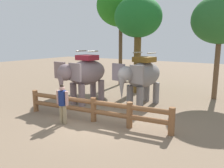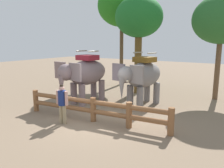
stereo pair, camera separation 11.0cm
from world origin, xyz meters
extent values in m
plane|color=#7C6750|center=(0.00, 0.00, 0.00)|extent=(60.00, 60.00, 0.00)
cylinder|color=brown|center=(-3.27, -0.49, 0.53)|extent=(0.24, 0.24, 1.05)
cylinder|color=brown|center=(-1.63, -0.29, 0.53)|extent=(0.24, 0.24, 1.05)
cylinder|color=brown|center=(0.00, -0.10, 0.53)|extent=(0.24, 0.24, 1.05)
cylinder|color=brown|center=(1.63, 0.09, 0.53)|extent=(0.24, 0.24, 1.05)
cylinder|color=brown|center=(3.27, 0.29, 0.53)|extent=(0.24, 0.24, 1.05)
cylinder|color=brown|center=(0.00, -0.10, 0.45)|extent=(6.56, 0.97, 0.20)
cylinder|color=brown|center=(0.00, -0.10, 0.85)|extent=(6.56, 0.97, 0.20)
cylinder|color=slate|center=(-1.94, 1.43, 0.59)|extent=(0.35, 0.35, 1.17)
cylinder|color=slate|center=(-2.59, 1.49, 0.59)|extent=(0.35, 0.35, 1.17)
cylinder|color=slate|center=(-1.80, 3.01, 0.59)|extent=(0.35, 0.35, 1.17)
cylinder|color=slate|center=(-2.45, 3.07, 0.59)|extent=(0.35, 0.35, 1.17)
ellipsoid|color=slate|center=(-2.20, 2.25, 1.69)|extent=(1.41, 2.74, 1.37)
ellipsoid|color=slate|center=(-2.34, 0.70, 1.86)|extent=(0.82, 0.94, 0.84)
cube|color=gray|center=(-1.76, 0.75, 1.91)|extent=(0.79, 0.19, 0.88)
cube|color=gray|center=(-2.89, 0.86, 1.91)|extent=(0.79, 0.19, 0.88)
cone|color=slate|center=(-2.36, 0.39, 1.19)|extent=(0.31, 0.31, 1.08)
cube|color=maroon|center=(-2.20, 2.25, 2.51)|extent=(1.07, 0.97, 0.27)
cylinder|color=#A59E8C|center=(-1.75, 2.21, 2.86)|extent=(0.14, 0.80, 0.07)
cylinder|color=#A59E8C|center=(-2.64, 2.29, 2.86)|extent=(0.14, 0.80, 0.07)
cylinder|color=gray|center=(0.89, 2.58, 0.57)|extent=(0.34, 0.34, 1.15)
cylinder|color=gray|center=(0.26, 2.69, 0.57)|extent=(0.34, 0.34, 1.15)
cylinder|color=gray|center=(1.15, 4.11, 0.57)|extent=(0.34, 0.34, 1.15)
cylinder|color=gray|center=(0.53, 4.22, 0.57)|extent=(0.34, 0.34, 1.15)
ellipsoid|color=gray|center=(0.71, 3.40, 1.65)|extent=(1.57, 2.74, 1.34)
ellipsoid|color=gray|center=(0.45, 1.89, 1.82)|extent=(0.87, 0.97, 0.82)
cube|color=slate|center=(1.02, 1.91, 1.87)|extent=(0.77, 0.24, 0.86)
cube|color=gray|center=(-0.08, 2.09, 1.87)|extent=(0.77, 0.24, 0.86)
cone|color=gray|center=(0.40, 1.60, 1.16)|extent=(0.31, 0.31, 1.05)
cone|color=beige|center=(0.56, 1.66, 1.58)|extent=(0.36, 0.15, 0.15)
cone|color=beige|center=(0.26, 1.71, 1.58)|extent=(0.36, 0.15, 0.15)
cube|color=brown|center=(0.71, 3.40, 2.46)|extent=(1.11, 1.01, 0.27)
cylinder|color=#A59E8C|center=(1.14, 3.33, 2.80)|extent=(0.20, 0.78, 0.07)
cylinder|color=#A59E8C|center=(0.27, 3.48, 2.80)|extent=(0.20, 0.78, 0.07)
cylinder|color=#9C8A67|center=(-0.81, -1.01, 0.40)|extent=(0.15, 0.15, 0.80)
cylinder|color=#9C8A67|center=(-0.98, -1.02, 0.40)|extent=(0.15, 0.15, 0.80)
cylinder|color=navy|center=(-0.90, -1.02, 1.10)|extent=(0.34, 0.34, 0.61)
cylinder|color=tan|center=(-0.67, -1.00, 1.12)|extent=(0.13, 0.13, 0.58)
cylinder|color=tan|center=(-1.12, -1.03, 1.12)|extent=(0.13, 0.13, 0.58)
sphere|color=tan|center=(-0.90, -1.02, 1.52)|extent=(0.22, 0.22, 0.22)
sphere|color=black|center=(-0.90, -1.02, 1.58)|extent=(0.17, 0.17, 0.17)
cylinder|color=brown|center=(3.74, 6.84, 1.86)|extent=(0.29, 0.29, 3.71)
ellipsoid|color=#255F28|center=(3.74, 6.84, 4.60)|extent=(3.22, 3.22, 2.74)
cylinder|color=brown|center=(-3.30, 7.75, 2.50)|extent=(0.28, 0.28, 5.00)
ellipsoid|color=#206E19|center=(-3.30, 7.75, 6.01)|extent=(3.64, 3.64, 3.10)
cylinder|color=brown|center=(-0.91, 5.87, 2.04)|extent=(0.46, 0.46, 4.07)
ellipsoid|color=#1C6726|center=(-0.91, 5.87, 4.90)|extent=(3.03, 3.03, 2.57)
camera|label=1|loc=(5.61, -7.40, 3.39)|focal=35.88mm
camera|label=2|loc=(5.70, -7.34, 3.39)|focal=35.88mm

